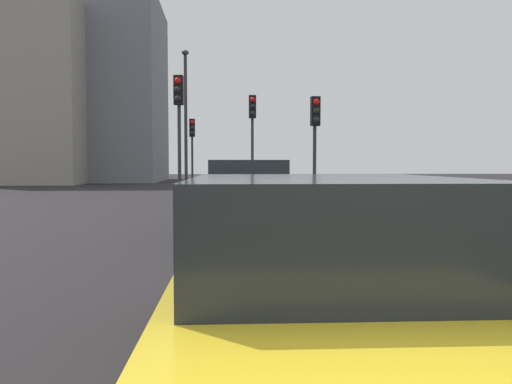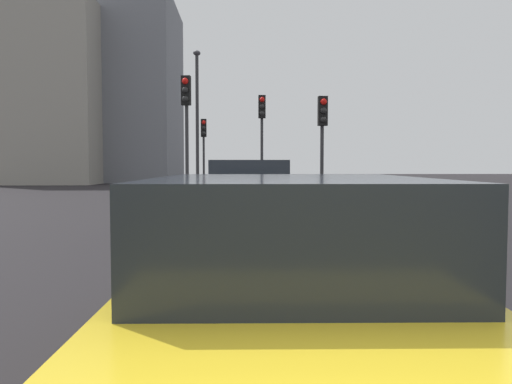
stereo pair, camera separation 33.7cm
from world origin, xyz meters
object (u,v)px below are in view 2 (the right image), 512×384
Objects in this scene: car_yellow_second at (287,289)px; traffic_light_near_right at (186,115)px; traffic_light_far_left at (323,129)px; traffic_light_near_left at (262,126)px; traffic_light_far_right at (204,140)px; street_lamp_kerbside at (197,110)px; car_silver_lead at (248,200)px.

traffic_light_near_right is (12.34, 1.97, 2.36)m from car_yellow_second.
traffic_light_far_left is at bearing -9.39° from car_yellow_second.
traffic_light_far_right is (5.49, 2.70, -0.30)m from traffic_light_near_left.
traffic_light_far_right reaches higher than car_yellow_second.
traffic_light_near_left is at bearing 156.89° from traffic_light_near_right.
traffic_light_far_right is (22.10, 2.13, 2.06)m from car_yellow_second.
traffic_light_far_right is (9.76, 0.16, -0.30)m from traffic_light_near_right.
traffic_light_near_right is 0.60× the size of street_lamp_kerbside.
car_yellow_second is at bearing -173.64° from street_lamp_kerbside.
traffic_light_far_left is 0.95× the size of traffic_light_far_right.
street_lamp_kerbside is (14.38, 2.28, 3.46)m from car_silver_lead.
car_silver_lead is 14.98m from traffic_light_far_right.
traffic_light_near_left is at bearing -0.85° from car_yellow_second.
car_yellow_second is at bearing -2.27° from traffic_light_near_left.
traffic_light_near_right is at bearing -177.25° from street_lamp_kerbside.
street_lamp_kerbside is (9.43, 0.45, 1.16)m from traffic_light_near_right.
traffic_light_far_right reaches higher than traffic_light_far_left.
street_lamp_kerbside is at bearing -169.60° from traffic_light_near_right.
car_silver_lead is at bearing 0.87° from traffic_light_far_right.
traffic_light_far_right is 1.53m from street_lamp_kerbside.
car_yellow_second is at bearing -179.63° from car_silver_lead.
traffic_light_far_left is (12.07, -2.24, 1.92)m from car_yellow_second.
street_lamp_kerbside is (21.76, 2.43, 3.52)m from car_yellow_second.
traffic_light_far_right is 0.54× the size of street_lamp_kerbside.
car_yellow_second is 22.29m from traffic_light_far_right.
street_lamp_kerbside reaches higher than traffic_light_near_right.
traffic_light_far_left is at bearing 16.75° from traffic_light_far_right.
traffic_light_far_left is (4.69, -2.39, 1.85)m from car_silver_lead.
traffic_light_near_right reaches higher than car_yellow_second.
traffic_light_near_left reaches higher than traffic_light_near_right.
traffic_light_far_left is 0.51× the size of street_lamp_kerbside.
street_lamp_kerbside is at bearing -158.19° from traffic_light_far_left.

